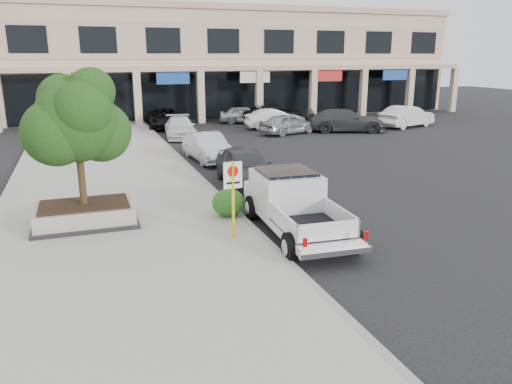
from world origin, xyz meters
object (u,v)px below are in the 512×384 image
planter (85,214)px  lot_car_f (407,116)px  pickup_truck (297,206)px  lot_car_a (288,124)px  planter_tree (81,121)px  lot_car_c (346,120)px  curb_car_a (245,167)px  lot_car_e (245,115)px  curb_car_c (180,127)px  lot_car_b (275,119)px  no_parking_sign (233,189)px  curb_car_d (165,118)px  lot_car_d (276,114)px  curb_car_b (208,147)px

planter → lot_car_f: size_ratio=0.65×
pickup_truck → lot_car_a: (7.65, 18.80, -0.19)m
planter_tree → lot_car_c: bearing=40.7°
planter → curb_car_a: curb_car_a is taller
planter_tree → lot_car_e: planter_tree is taller
curb_car_c → lot_car_b: lot_car_b is taller
no_parking_sign → curb_car_c: bearing=83.3°
curb_car_c → lot_car_b: (7.54, 1.76, 0.05)m
lot_car_b → lot_car_e: lot_car_b is taller
curb_car_c → curb_car_d: curb_car_d is taller
curb_car_d → lot_car_a: size_ratio=1.25×
planter → pickup_truck: 6.75m
curb_car_a → lot_car_d: bearing=68.6°
no_parking_sign → lot_car_d: bearing=65.6°
no_parking_sign → lot_car_d: size_ratio=0.42×
planter_tree → lot_car_b: (13.80, 18.59, -2.68)m
lot_car_d → lot_car_f: (8.62, -5.40, 0.06)m
curb_car_a → lot_car_d: 20.09m
planter_tree → curb_car_b: bearing=55.1°
curb_car_b → lot_car_e: curb_car_b is taller
lot_car_b → lot_car_d: size_ratio=0.82×
lot_car_a → lot_car_b: size_ratio=0.95×
lot_car_a → lot_car_e: bearing=-9.8°
lot_car_b → lot_car_e: 4.00m
planter_tree → no_parking_sign: bearing=-36.7°
curb_car_a → lot_car_e: 20.06m
curb_car_b → lot_car_f: 18.96m
planter_tree → lot_car_a: planter_tree is taller
curb_car_d → lot_car_d: bearing=3.9°
curb_car_c → curb_car_d: bearing=99.4°
lot_car_a → lot_car_f: (10.00, 0.20, 0.10)m
curb_car_d → lot_car_f: bearing=-11.9°
lot_car_d → lot_car_e: lot_car_d is taller
curb_car_b → lot_car_f: (17.51, 7.26, 0.09)m
curb_car_d → lot_car_a: 9.66m
curb_car_b → curb_car_c: curb_car_b is taller
curb_car_a → lot_car_e: curb_car_a is taller
curb_car_b → lot_car_e: size_ratio=1.08×
no_parking_sign → lot_car_d: no_parking_sign is taller
planter → curb_car_b: size_ratio=0.73×
pickup_truck → lot_car_b: 22.87m
lot_car_a → lot_car_e: 6.61m
lot_car_c → lot_car_f: 5.59m
pickup_truck → curb_car_d: 24.77m
curb_car_d → lot_car_c: 13.58m
pickup_truck → lot_car_c: 22.06m
lot_car_a → curb_car_a: bearing=131.3°
pickup_truck → lot_car_e: bearing=78.3°
lot_car_d → lot_car_e: (-2.39, 0.93, -0.06)m
lot_car_d → lot_car_f: lot_car_f is taller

